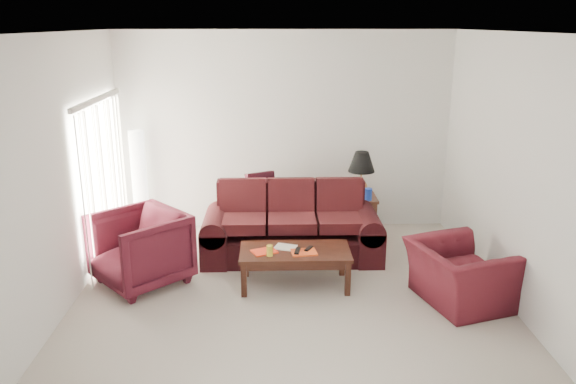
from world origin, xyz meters
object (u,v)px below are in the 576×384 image
object	(u,v)px
armchair_left	(140,249)
floor_lamp	(140,183)
end_table	(356,216)
armchair_right	(459,274)
sofa	(292,223)
coffee_table	(295,268)

from	to	relation	value
armchair_left	floor_lamp	bearing A→B (deg)	149.57
end_table	armchair_right	world-z (taller)	armchair_right
end_table	armchair_right	distance (m)	2.31
armchair_right	end_table	bearing A→B (deg)	4.53
sofa	floor_lamp	bearing A→B (deg)	162.73
armchair_left	armchair_right	world-z (taller)	armchair_left
end_table	coffee_table	size ratio (longest dim) A/B	0.47
sofa	armchair_right	size ratio (longest dim) A/B	2.27
sofa	coffee_table	distance (m)	0.92
sofa	floor_lamp	xyz separation A→B (m)	(-2.24, 0.95, 0.31)
sofa	armchair_right	xyz separation A→B (m)	(1.86, -1.36, -0.15)
end_table	armchair_left	size ratio (longest dim) A/B	0.62
floor_lamp	coffee_table	bearing A→B (deg)	-39.23
end_table	floor_lamp	distance (m)	3.28
floor_lamp	armchair_right	distance (m)	4.73
armchair_left	sofa	bearing A→B (deg)	69.93
end_table	floor_lamp	size ratio (longest dim) A/B	0.38
armchair_right	coffee_table	size ratio (longest dim) A/B	0.80
end_table	armchair_right	bearing A→B (deg)	-68.20
floor_lamp	armchair_left	bearing A→B (deg)	-78.12
armchair_left	coffee_table	bearing A→B (deg)	44.21
armchair_left	end_table	bearing A→B (deg)	76.10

